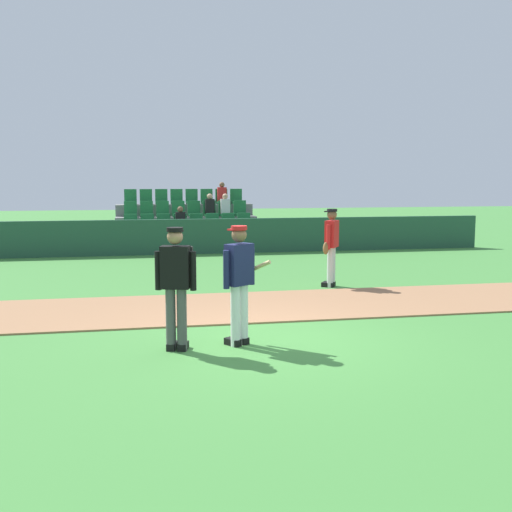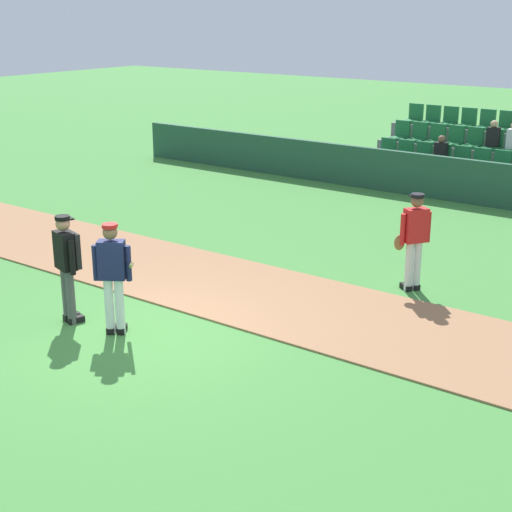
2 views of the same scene
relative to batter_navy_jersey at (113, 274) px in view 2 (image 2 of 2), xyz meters
The scene contains 7 objects.
ground_plane 1.03m from the batter_navy_jersey, 37.32° to the left, with size 80.00×80.00×0.00m, color #42843A.
infield_dirt_path 2.80m from the batter_navy_jersey, 83.93° to the left, with size 28.00×2.77×0.03m, color #9E704C.
dugout_fence 11.13m from the batter_navy_jersey, 88.57° to the left, with size 20.00×0.16×1.13m, color #234C38.
stadium_bleachers 13.00m from the batter_navy_jersey, 88.71° to the left, with size 5.00×2.95×2.30m.
batter_navy_jersey is the anchor object (origin of this frame).
umpire_home_plate 0.93m from the batter_navy_jersey, behind, with size 0.57×0.39×1.76m.
runner_red_jersey 5.27m from the batter_navy_jersey, 57.49° to the left, with size 0.51×0.56×1.76m.
Camera 2 is at (7.93, -7.73, 4.82)m, focal length 53.94 mm.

